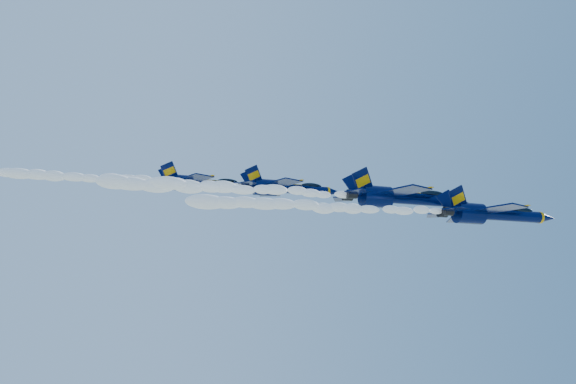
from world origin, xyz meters
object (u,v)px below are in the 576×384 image
object	(u,v)px
jet_second	(401,197)
jet_third	(285,188)
jet_fourth	(202,184)
jet_lead	(492,214)

from	to	relation	value
jet_second	jet_third	world-z (taller)	jet_third
jet_second	jet_fourth	world-z (taller)	jet_fourth
jet_lead	jet_fourth	xyz separation A→B (m)	(-34.32, 24.78, 7.02)
jet_second	jet_third	bearing A→B (deg)	136.61
jet_third	jet_fourth	distance (m)	13.01
jet_lead	jet_fourth	bearing A→B (deg)	144.17
jet_lead	jet_second	bearing A→B (deg)	141.46
jet_lead	jet_fourth	size ratio (longest dim) A/B	1.14
jet_fourth	jet_third	bearing A→B (deg)	-22.84
jet_lead	jet_fourth	distance (m)	42.91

